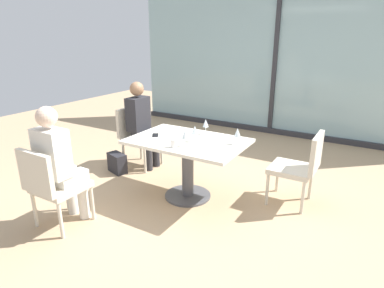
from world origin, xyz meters
name	(u,v)px	position (x,y,z in m)	size (l,w,h in m)	color
ground_plane	(188,196)	(0.00, 0.00, 0.00)	(12.00, 12.00, 0.00)	tan
window_wall_backdrop	(275,72)	(0.00, 3.20, 1.21)	(5.92, 0.10, 2.70)	#95B7BC
dining_table_main	(188,154)	(0.00, 0.00, 0.55)	(1.33, 0.88, 0.73)	silver
chair_far_left	(137,133)	(-1.19, 0.50, 0.50)	(0.50, 0.46, 0.87)	beige
chair_front_left	(52,183)	(-0.80, -1.26, 0.50)	(0.46, 0.50, 0.87)	beige
chair_far_right	(301,164)	(1.19, 0.50, 0.50)	(0.50, 0.46, 0.87)	beige
person_far_left	(142,121)	(-1.08, 0.50, 0.70)	(0.39, 0.34, 1.26)	#28282D
person_front_left	(59,161)	(-0.80, -1.15, 0.70)	(0.34, 0.39, 1.26)	silver
wine_glass_0	(195,130)	(0.10, -0.01, 0.86)	(0.07, 0.07, 0.18)	silver
wine_glass_1	(237,133)	(0.55, 0.15, 0.86)	(0.07, 0.07, 0.18)	silver
wine_glass_2	(185,135)	(0.10, -0.21, 0.86)	(0.07, 0.07, 0.18)	silver
wine_glass_3	(206,123)	(0.06, 0.32, 0.86)	(0.07, 0.07, 0.18)	silver
coffee_cup	(174,143)	(0.01, -0.29, 0.78)	(0.08, 0.08, 0.09)	white
cell_phone_on_table	(155,135)	(-0.42, -0.05, 0.73)	(0.07, 0.14, 0.01)	black
handbag_0	(117,163)	(-1.26, 0.12, 0.14)	(0.30, 0.16, 0.28)	#232328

